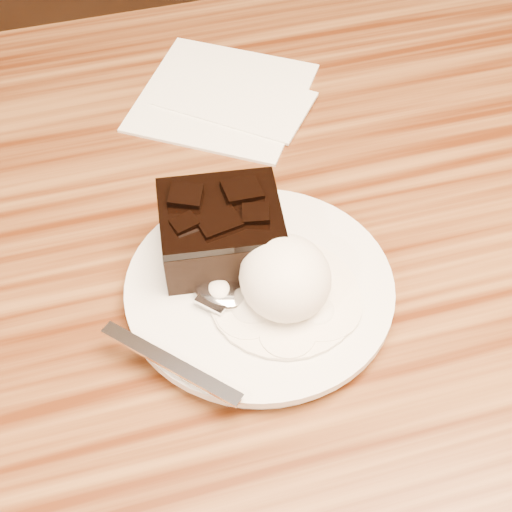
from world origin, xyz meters
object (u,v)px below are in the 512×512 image
object	(u,v)px
brownie	(221,233)
plate	(260,291)
ice_cream_scoop	(285,278)
spoon	(219,293)
dining_table	(288,468)
napkin	(223,96)

from	to	relation	value
brownie	plate	bearing A→B (deg)	-64.65
ice_cream_scoop	spoon	distance (m)	0.05
plate	brownie	world-z (taller)	brownie
dining_table	napkin	size ratio (longest dim) A/B	7.69
ice_cream_scoop	napkin	bearing A→B (deg)	85.99
spoon	napkin	xyz separation A→B (m)	(0.07, 0.25, -0.02)
dining_table	napkin	xyz separation A→B (m)	(-0.01, 0.22, 0.38)
brownie	ice_cream_scoop	world-z (taller)	ice_cream_scoop
brownie	napkin	xyz separation A→B (m)	(0.05, 0.21, -0.04)
dining_table	ice_cream_scoop	size ratio (longest dim) A/B	16.51
spoon	napkin	size ratio (longest dim) A/B	1.11
ice_cream_scoop	napkin	world-z (taller)	ice_cream_scoop
plate	ice_cream_scoop	bearing A→B (deg)	-50.40
brownie	ice_cream_scoop	xyz separation A→B (m)	(0.03, -0.06, 0.00)
dining_table	plate	size ratio (longest dim) A/B	5.75
dining_table	brownie	size ratio (longest dim) A/B	13.03
dining_table	spoon	size ratio (longest dim) A/B	6.90
ice_cream_scoop	spoon	world-z (taller)	ice_cream_scoop
brownie	ice_cream_scoop	distance (m)	0.07
plate	spoon	bearing A→B (deg)	-174.28
napkin	dining_table	bearing A→B (deg)	-87.50
dining_table	brownie	world-z (taller)	brownie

